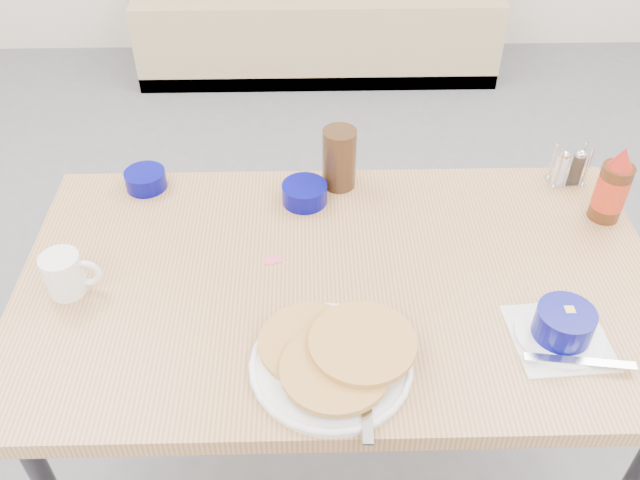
{
  "coord_description": "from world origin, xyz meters",
  "views": [
    {
      "loc": [
        -0.07,
        -0.8,
        1.79
      ],
      "look_at": [
        -0.04,
        0.31,
        0.82
      ],
      "focal_mm": 38.0,
      "sensor_mm": 36.0,
      "label": 1
    }
  ],
  "objects_px": {
    "butter_bowl": "(305,193)",
    "condiment_caddy": "(569,169)",
    "grits_setting": "(563,328)",
    "creamer_bowl": "(146,180)",
    "coffee_mug": "(66,274)",
    "amber_tumbler": "(339,158)",
    "dining_table": "(340,297)",
    "syrup_bottle": "(612,188)",
    "pancake_plate": "(334,358)",
    "booth_bench": "(318,2)"
  },
  "relations": [
    {
      "from": "butter_bowl",
      "to": "condiment_caddy",
      "type": "relative_size",
      "value": 1.01
    },
    {
      "from": "condiment_caddy",
      "to": "grits_setting",
      "type": "bearing_deg",
      "value": -112.1
    },
    {
      "from": "creamer_bowl",
      "to": "condiment_caddy",
      "type": "distance_m",
      "value": 1.07
    },
    {
      "from": "coffee_mug",
      "to": "amber_tumbler",
      "type": "bearing_deg",
      "value": 31.73
    },
    {
      "from": "dining_table",
      "to": "syrup_bottle",
      "type": "height_order",
      "value": "syrup_bottle"
    },
    {
      "from": "coffee_mug",
      "to": "creamer_bowl",
      "type": "bearing_deg",
      "value": 74.52
    },
    {
      "from": "coffee_mug",
      "to": "syrup_bottle",
      "type": "bearing_deg",
      "value": 10.22
    },
    {
      "from": "pancake_plate",
      "to": "grits_setting",
      "type": "bearing_deg",
      "value": 7.12
    },
    {
      "from": "creamer_bowl",
      "to": "butter_bowl",
      "type": "height_order",
      "value": "butter_bowl"
    },
    {
      "from": "coffee_mug",
      "to": "syrup_bottle",
      "type": "height_order",
      "value": "syrup_bottle"
    },
    {
      "from": "booth_bench",
      "to": "butter_bowl",
      "type": "relative_size",
      "value": 17.15
    },
    {
      "from": "grits_setting",
      "to": "pancake_plate",
      "type": "bearing_deg",
      "value": -172.88
    },
    {
      "from": "condiment_caddy",
      "to": "pancake_plate",
      "type": "bearing_deg",
      "value": -141.15
    },
    {
      "from": "pancake_plate",
      "to": "amber_tumbler",
      "type": "xyz_separation_m",
      "value": [
        0.03,
        0.58,
        0.06
      ]
    },
    {
      "from": "dining_table",
      "to": "condiment_caddy",
      "type": "distance_m",
      "value": 0.69
    },
    {
      "from": "pancake_plate",
      "to": "coffee_mug",
      "type": "height_order",
      "value": "coffee_mug"
    },
    {
      "from": "creamer_bowl",
      "to": "condiment_caddy",
      "type": "xyz_separation_m",
      "value": [
        1.07,
        0.0,
        0.02
      ]
    },
    {
      "from": "creamer_bowl",
      "to": "syrup_bottle",
      "type": "height_order",
      "value": "syrup_bottle"
    },
    {
      "from": "grits_setting",
      "to": "creamer_bowl",
      "type": "height_order",
      "value": "grits_setting"
    },
    {
      "from": "condiment_caddy",
      "to": "coffee_mug",
      "type": "bearing_deg",
      "value": -167.04
    },
    {
      "from": "butter_bowl",
      "to": "syrup_bottle",
      "type": "bearing_deg",
      "value": -5.98
    },
    {
      "from": "dining_table",
      "to": "coffee_mug",
      "type": "xyz_separation_m",
      "value": [
        -0.58,
        -0.02,
        0.11
      ]
    },
    {
      "from": "dining_table",
      "to": "creamer_bowl",
      "type": "bearing_deg",
      "value": 144.52
    },
    {
      "from": "booth_bench",
      "to": "coffee_mug",
      "type": "bearing_deg",
      "value": -102.73
    },
    {
      "from": "amber_tumbler",
      "to": "condiment_caddy",
      "type": "distance_m",
      "value": 0.58
    },
    {
      "from": "dining_table",
      "to": "pancake_plate",
      "type": "relative_size",
      "value": 4.2
    },
    {
      "from": "coffee_mug",
      "to": "amber_tumbler",
      "type": "relative_size",
      "value": 0.77
    },
    {
      "from": "booth_bench",
      "to": "syrup_bottle",
      "type": "distance_m",
      "value": 2.47
    },
    {
      "from": "butter_bowl",
      "to": "creamer_bowl",
      "type": "bearing_deg",
      "value": 170.23
    },
    {
      "from": "dining_table",
      "to": "creamer_bowl",
      "type": "relative_size",
      "value": 13.68
    },
    {
      "from": "syrup_bottle",
      "to": "pancake_plate",
      "type": "bearing_deg",
      "value": -146.82
    },
    {
      "from": "dining_table",
      "to": "butter_bowl",
      "type": "bearing_deg",
      "value": 105.87
    },
    {
      "from": "pancake_plate",
      "to": "syrup_bottle",
      "type": "xyz_separation_m",
      "value": [
        0.66,
        0.43,
        0.06
      ]
    },
    {
      "from": "dining_table",
      "to": "amber_tumbler",
      "type": "distance_m",
      "value": 0.37
    },
    {
      "from": "butter_bowl",
      "to": "grits_setting",
      "type": "bearing_deg",
      "value": -42.11
    },
    {
      "from": "grits_setting",
      "to": "creamer_bowl",
      "type": "bearing_deg",
      "value": 149.91
    },
    {
      "from": "syrup_bottle",
      "to": "booth_bench",
      "type": "bearing_deg",
      "value": 105.31
    },
    {
      "from": "dining_table",
      "to": "syrup_bottle",
      "type": "relative_size",
      "value": 7.18
    },
    {
      "from": "booth_bench",
      "to": "coffee_mug",
      "type": "xyz_separation_m",
      "value": [
        -0.58,
        -2.56,
        0.46
      ]
    },
    {
      "from": "pancake_plate",
      "to": "syrup_bottle",
      "type": "height_order",
      "value": "syrup_bottle"
    },
    {
      "from": "grits_setting",
      "to": "syrup_bottle",
      "type": "bearing_deg",
      "value": 60.38
    },
    {
      "from": "syrup_bottle",
      "to": "amber_tumbler",
      "type": "bearing_deg",
      "value": 167.12
    },
    {
      "from": "syrup_bottle",
      "to": "creamer_bowl",
      "type": "bearing_deg",
      "value": 172.65
    },
    {
      "from": "coffee_mug",
      "to": "amber_tumbler",
      "type": "xyz_separation_m",
      "value": [
        0.59,
        0.36,
        0.03
      ]
    },
    {
      "from": "amber_tumbler",
      "to": "booth_bench",
      "type": "bearing_deg",
      "value": 90.26
    },
    {
      "from": "dining_table",
      "to": "creamer_bowl",
      "type": "distance_m",
      "value": 0.59
    },
    {
      "from": "pancake_plate",
      "to": "condiment_caddy",
      "type": "bearing_deg",
      "value": 43.14
    },
    {
      "from": "coffee_mug",
      "to": "syrup_bottle",
      "type": "distance_m",
      "value": 1.24
    },
    {
      "from": "butter_bowl",
      "to": "syrup_bottle",
      "type": "relative_size",
      "value": 0.57
    },
    {
      "from": "creamer_bowl",
      "to": "syrup_bottle",
      "type": "distance_m",
      "value": 1.13
    }
  ]
}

